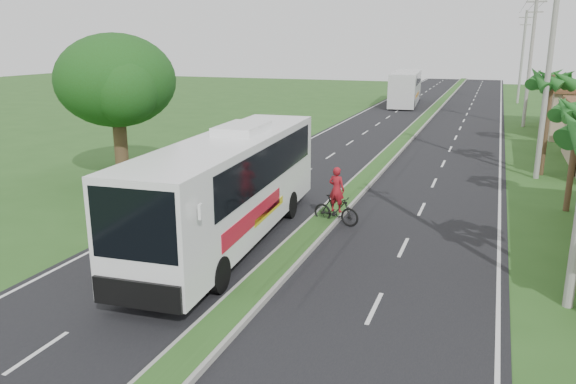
% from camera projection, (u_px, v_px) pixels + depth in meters
% --- Properties ---
extents(ground, '(180.00, 180.00, 0.00)m').
position_uv_depth(ground, '(257.00, 290.00, 16.59)').
color(ground, '#2B531E').
rests_on(ground, ground).
extents(road_asphalt, '(14.00, 160.00, 0.02)m').
position_uv_depth(road_asphalt, '(385.00, 160.00, 34.71)').
color(road_asphalt, black).
rests_on(road_asphalt, ground).
extents(median_strip, '(1.20, 160.00, 0.18)m').
position_uv_depth(median_strip, '(385.00, 158.00, 34.68)').
color(median_strip, gray).
rests_on(median_strip, ground).
extents(lane_edge_left, '(0.12, 160.00, 0.01)m').
position_uv_depth(lane_edge_left, '(284.00, 153.00, 36.95)').
color(lane_edge_left, silver).
rests_on(lane_edge_left, ground).
extents(lane_edge_right, '(0.12, 160.00, 0.01)m').
position_uv_depth(lane_edge_right, '(500.00, 168.00, 32.47)').
color(lane_edge_right, silver).
rests_on(lane_edge_right, ground).
extents(palm_verge_c, '(2.40, 2.40, 5.85)m').
position_uv_depth(palm_verge_c, '(552.00, 80.00, 29.53)').
color(palm_verge_c, '#473321').
rests_on(palm_verge_c, ground).
extents(palm_verge_d, '(2.40, 2.40, 5.25)m').
position_uv_depth(palm_verge_d, '(548.00, 80.00, 37.67)').
color(palm_verge_d, '#473321').
rests_on(palm_verge_d, ground).
extents(shade_tree, '(6.30, 6.00, 7.54)m').
position_uv_depth(shade_tree, '(114.00, 84.00, 28.40)').
color(shade_tree, '#473321').
rests_on(shade_tree, ground).
extents(utility_pole_b, '(3.20, 0.28, 12.00)m').
position_uv_depth(utility_pole_b, '(549.00, 59.00, 28.44)').
color(utility_pole_b, gray).
rests_on(utility_pole_b, ground).
extents(utility_pole_c, '(1.60, 0.28, 11.00)m').
position_uv_depth(utility_pole_c, '(530.00, 59.00, 46.70)').
color(utility_pole_c, gray).
rests_on(utility_pole_c, ground).
extents(utility_pole_d, '(1.60, 0.28, 10.50)m').
position_uv_depth(utility_pole_d, '(522.00, 56.00, 64.88)').
color(utility_pole_d, gray).
rests_on(utility_pole_d, ground).
extents(coach_bus_main, '(3.55, 13.00, 4.15)m').
position_uv_depth(coach_bus_main, '(231.00, 181.00, 20.00)').
color(coach_bus_main, white).
rests_on(coach_bus_main, ground).
extents(coach_bus_far, '(3.80, 13.00, 3.73)m').
position_uv_depth(coach_bus_far, '(406.00, 86.00, 64.22)').
color(coach_bus_far, silver).
rests_on(coach_bus_far, ground).
extents(motorcyclist, '(2.04, 0.94, 2.37)m').
position_uv_depth(motorcyclist, '(336.00, 204.00, 22.28)').
color(motorcyclist, black).
rests_on(motorcyclist, ground).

